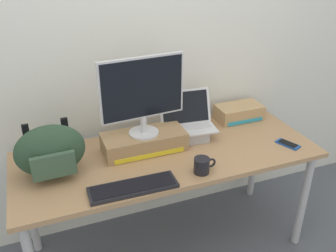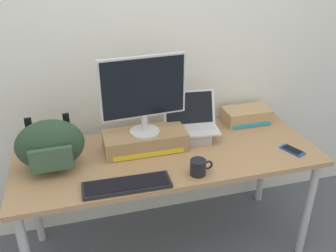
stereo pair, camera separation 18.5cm
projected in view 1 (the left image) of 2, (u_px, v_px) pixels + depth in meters
name	position (u px, v px, depth m)	size (l,w,h in m)	color
ground_plane	(168.00, 245.00, 2.53)	(20.00, 20.00, 0.00)	#515660
back_wall	(142.00, 42.00, 2.30)	(7.00, 0.10, 2.60)	silver
desk	(168.00, 163.00, 2.22)	(1.79, 0.70, 0.74)	#A87F56
toner_box_yellow	(144.00, 142.00, 2.19)	(0.50, 0.22, 0.11)	#9E7A51
desktop_monitor	(143.00, 93.00, 2.05)	(0.50, 0.18, 0.47)	silver
open_laptop	(188.00, 128.00, 2.33)	(0.35, 0.26, 0.29)	#ADADB2
external_keyboard	(133.00, 187.00, 1.87)	(0.46, 0.15, 0.02)	black
messenger_backpack	(50.00, 151.00, 1.93)	(0.37, 0.25, 0.29)	#28422D
coffee_mug	(202.00, 165.00, 1.99)	(0.13, 0.09, 0.09)	black
cell_phone	(288.00, 144.00, 2.27)	(0.11, 0.16, 0.01)	#19479E
plush_toy	(60.00, 143.00, 2.21)	(0.08, 0.08, 0.08)	#2393CC
toner_box_cyan	(239.00, 112.00, 2.58)	(0.32, 0.18, 0.10)	tan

